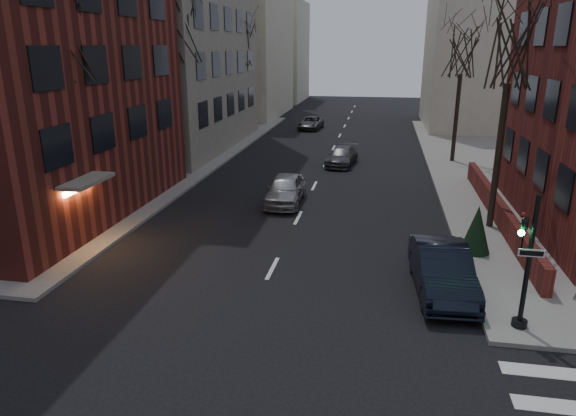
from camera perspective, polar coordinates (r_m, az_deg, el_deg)
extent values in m
cube|color=maroon|center=(25.91, 22.27, -0.13)|extent=(0.35, 16.00, 1.00)
cube|color=beige|center=(63.07, -7.34, 18.46)|extent=(14.00, 16.00, 18.00)
cube|color=beige|center=(56.36, 22.83, 16.38)|extent=(14.00, 14.00, 16.00)
cube|color=beige|center=(79.01, -2.00, 16.94)|extent=(10.00, 12.00, 14.00)
cylinder|color=black|center=(15.95, 25.16, -5.56)|extent=(0.14, 0.14, 4.00)
cylinder|color=black|center=(16.74, 24.30, -11.56)|extent=(0.44, 0.44, 0.20)
imported|color=black|center=(15.59, 24.68, -2.65)|extent=(0.16, 0.20, 1.00)
sphere|color=#19FF4C|center=(15.51, 24.49, -2.53)|extent=(0.18, 0.18, 0.18)
cube|color=white|center=(15.72, 25.43, -4.55)|extent=(0.70, 0.03, 0.22)
cylinder|color=#2D231C|center=(23.38, -22.43, 5.21)|extent=(0.28, 0.28, 6.65)
cylinder|color=#2D231C|center=(33.91, -11.63, 9.97)|extent=(0.28, 0.28, 7.00)
cylinder|color=#2D231C|center=(47.15, -5.26, 11.90)|extent=(0.28, 0.28, 6.30)
cylinder|color=#2D231C|center=(24.22, 22.29, 5.20)|extent=(0.28, 0.28, 6.30)
cylinder|color=#2D231C|center=(37.87, 18.18, 9.43)|extent=(0.28, 0.28, 5.95)
cylinder|color=black|center=(30.11, -13.30, 7.96)|extent=(0.12, 0.12, 6.00)
sphere|color=#FFA54C|center=(29.77, -13.73, 13.85)|extent=(0.36, 0.36, 0.36)
cylinder|color=black|center=(48.94, -3.93, 11.96)|extent=(0.12, 0.12, 6.00)
sphere|color=#FFA54C|center=(48.73, -4.01, 15.59)|extent=(0.36, 0.36, 0.36)
imported|color=black|center=(18.03, 16.75, -6.59)|extent=(2.06, 4.99, 1.61)
imported|color=gray|center=(26.89, -0.30, 2.09)|extent=(1.88, 4.50, 1.52)
imported|color=#3D3D42|center=(35.92, 6.00, 5.74)|extent=(2.23, 4.43, 1.23)
imported|color=#3F3F44|center=(51.56, 2.54, 9.43)|extent=(2.30, 4.50, 1.22)
cone|color=#163219|center=(21.39, 20.23, -2.22)|extent=(1.31, 1.31, 1.92)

